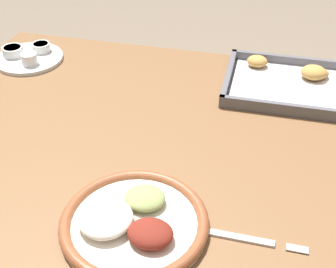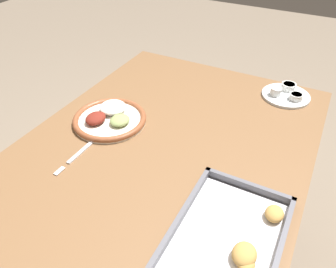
# 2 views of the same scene
# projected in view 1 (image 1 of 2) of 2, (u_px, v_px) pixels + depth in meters

# --- Properties ---
(dining_table) EXTENTS (1.11, 0.85, 0.75)m
(dining_table) POSITION_uv_depth(u_px,v_px,m) (169.00, 187.00, 1.02)
(dining_table) COLOR brown
(dining_table) RESTS_ON ground_plane
(dinner_plate) EXTENTS (0.25, 0.25, 0.04)m
(dinner_plate) POSITION_uv_depth(u_px,v_px,m) (133.00, 222.00, 0.77)
(dinner_plate) COLOR white
(dinner_plate) RESTS_ON dining_table
(fork) EXTENTS (0.22, 0.02, 0.00)m
(fork) POSITION_uv_depth(u_px,v_px,m) (232.00, 236.00, 0.76)
(fork) COLOR silver
(fork) RESTS_ON dining_table
(saucer_plate) EXTENTS (0.18, 0.18, 0.04)m
(saucer_plate) POSITION_uv_depth(u_px,v_px,m) (28.00, 56.00, 1.23)
(saucer_plate) COLOR silver
(saucer_plate) RESTS_ON dining_table
(baking_tray) EXTENTS (0.44, 0.24, 0.04)m
(baking_tray) POSITION_uv_depth(u_px,v_px,m) (314.00, 86.00, 1.11)
(baking_tray) COLOR #595960
(baking_tray) RESTS_ON dining_table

